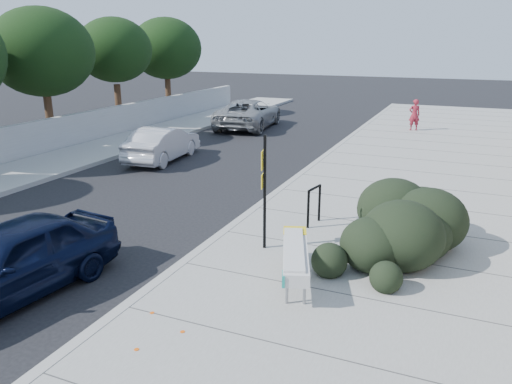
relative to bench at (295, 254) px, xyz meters
The scene contains 16 objects.
ground 2.60m from the bench, behind, with size 120.00×120.00×0.00m, color black.
sidewalk_near 5.79m from the bench, 57.41° to the left, with size 11.20×50.00×0.15m, color gray.
sidewalk_far 12.96m from the bench, 157.98° to the left, with size 3.00×50.00×0.15m, color gray.
curb_near 5.49m from the bench, 117.24° to the left, with size 0.22×50.00×0.17m, color #9E9E99.
curb_far 11.58m from the bench, 155.19° to the left, with size 0.22×50.00×0.17m, color #9E9E99.
tree_far_d 17.76m from the bench, 149.45° to the left, with size 4.60×4.60×6.16m.
tree_far_e 20.71m from the bench, 137.27° to the left, with size 4.00×4.00×5.90m.
tree_far_f 24.34m from the bench, 128.50° to the left, with size 4.40×4.40×6.07m.
bench is the anchor object (origin of this frame).
bike_rack 3.25m from the bench, 100.38° to the left, with size 0.18×0.68×1.01m.
sign_post 1.98m from the bench, 132.81° to the left, with size 0.13×0.30×2.62m.
hedge 2.80m from the bench, 57.43° to the left, with size 2.12×4.24×1.59m, color black.
sedan_navy 5.42m from the bench, 153.23° to the right, with size 1.75×4.35×1.48m, color black.
wagon_silver 11.85m from the bench, 135.83° to the left, with size 1.46×4.17×1.38m, color silver.
suv_silver 18.86m from the bench, 116.77° to the left, with size 2.62×5.68×1.58m, color gray.
pedestrian 18.71m from the bench, 89.49° to the left, with size 0.59×0.39×1.63m, color maroon.
Camera 1 is at (5.32, -8.38, 4.74)m, focal length 35.00 mm.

